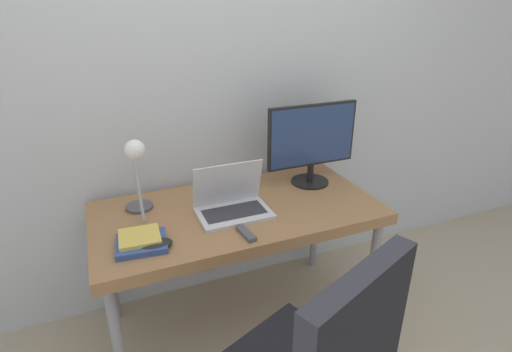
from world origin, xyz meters
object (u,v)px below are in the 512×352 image
object	(u,v)px
monitor	(312,141)
desk_lamp	(136,169)
game_controller	(155,245)
laptop	(232,203)
book_stack	(141,241)

from	to	relation	value
monitor	desk_lamp	xyz separation A→B (m)	(-0.97, -0.06, 0.01)
game_controller	laptop	bearing A→B (deg)	23.51
laptop	game_controller	xyz separation A→B (m)	(-0.41, -0.18, -0.03)
book_stack	game_controller	xyz separation A→B (m)	(0.05, -0.05, -0.00)
monitor	game_controller	xyz separation A→B (m)	(-0.96, -0.35, -0.24)
desk_lamp	game_controller	distance (m)	0.38
desk_lamp	book_stack	world-z (taller)	desk_lamp
laptop	monitor	bearing A→B (deg)	17.41
laptop	monitor	size ratio (longest dim) A/B	0.66
laptop	book_stack	bearing A→B (deg)	-164.32
book_stack	desk_lamp	bearing A→B (deg)	80.61
monitor	game_controller	distance (m)	1.05
monitor	desk_lamp	distance (m)	0.97
monitor	game_controller	bearing A→B (deg)	-159.89
laptop	book_stack	world-z (taller)	laptop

